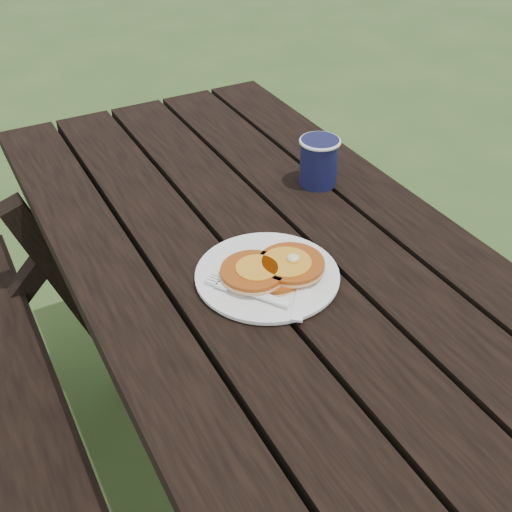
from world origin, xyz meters
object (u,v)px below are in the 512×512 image
coffee_cup (319,159)px  picnic_table (298,421)px  pancake_stack (273,269)px  plate (267,276)px

coffee_cup → picnic_table: bearing=-126.0°
picnic_table → coffee_cup: 0.57m
pancake_stack → coffee_cup: (0.26, 0.25, 0.04)m
pancake_stack → coffee_cup: coffee_cup is taller
pancake_stack → coffee_cup: 0.36m
plate → pancake_stack: (0.01, -0.01, 0.02)m
picnic_table → coffee_cup: (0.21, 0.29, 0.44)m
coffee_cup → plate: bearing=-137.3°
pancake_stack → coffee_cup: bearing=44.5°
pancake_stack → plate: bearing=127.4°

